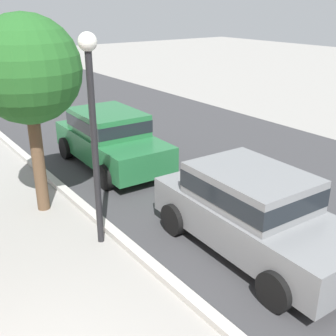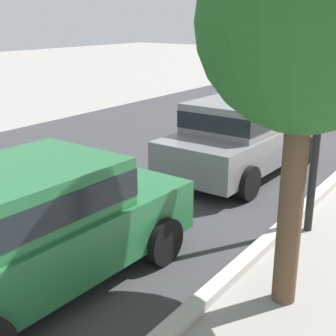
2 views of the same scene
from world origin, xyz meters
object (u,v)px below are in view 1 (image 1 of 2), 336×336
Objects in this scene: street_tree_near_bench at (27,71)px; parked_car_grey at (253,209)px; lamp_post at (92,113)px; parked_car_green at (110,137)px.

parked_car_grey is (3.90, 2.54, -2.22)m from street_tree_near_bench.
lamp_post is at bearing -131.65° from parked_car_grey.
street_tree_near_bench is at bearing -168.57° from lamp_post.
street_tree_near_bench is at bearing -59.84° from parked_car_green.
parked_car_green is 5.38m from parked_car_grey.
parked_car_grey is at bearing 33.10° from street_tree_near_bench.
parked_car_grey is 1.06× the size of lamp_post.
street_tree_near_bench is 1.01× the size of parked_car_grey.
parked_car_green is at bearing 120.16° from street_tree_near_bench.
street_tree_near_bench reaches higher than lamp_post.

